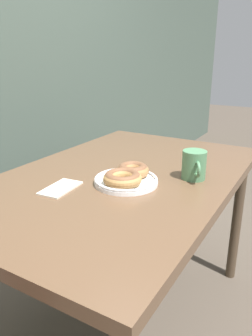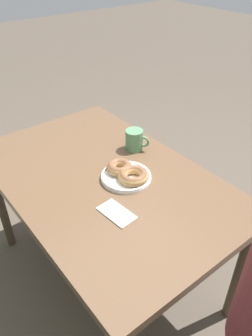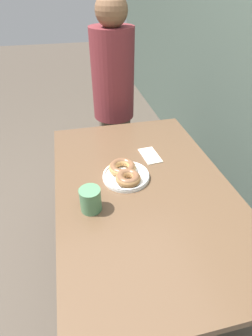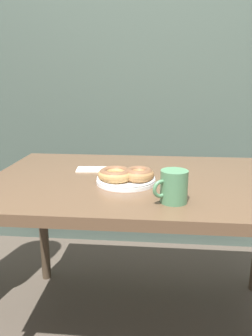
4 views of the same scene
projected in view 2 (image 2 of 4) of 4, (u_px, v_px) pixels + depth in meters
ground_plane at (143, 252)px, 2.07m from camera, size 14.00×14.00×0.00m
dining_table at (104, 188)px, 1.55m from camera, size 1.29×0.82×0.73m
donut_plate at (127, 173)px, 1.48m from camera, size 0.25×0.23×0.06m
coffee_mug at (135, 140)px, 1.67m from camera, size 0.12×0.09×0.11m
napkin at (117, 213)px, 1.30m from camera, size 0.16×0.10×0.01m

